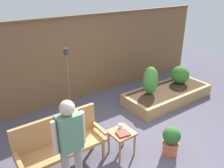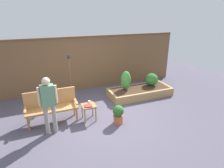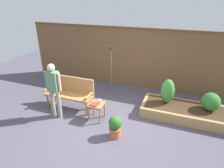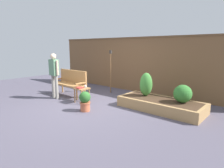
{
  "view_description": "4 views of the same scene",
  "coord_description": "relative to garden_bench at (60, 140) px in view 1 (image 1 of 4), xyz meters",
  "views": [
    {
      "loc": [
        -2.53,
        -2.56,
        2.92
      ],
      "look_at": [
        0.09,
        1.1,
        0.91
      ],
      "focal_mm": 37.45,
      "sensor_mm": 36.0,
      "label": 1
    },
    {
      "loc": [
        -1.65,
        -4.79,
        3.03
      ],
      "look_at": [
        0.44,
        0.37,
        0.93
      ],
      "focal_mm": 30.68,
      "sensor_mm": 36.0,
      "label": 2
    },
    {
      "loc": [
        1.54,
        -3.89,
        3.11
      ],
      "look_at": [
        -0.21,
        0.78,
        0.81
      ],
      "focal_mm": 30.68,
      "sensor_mm": 36.0,
      "label": 3
    },
    {
      "loc": [
        4.29,
        -3.87,
        1.79
      ],
      "look_at": [
        0.59,
        0.44,
        0.69
      ],
      "focal_mm": 30.99,
      "sensor_mm": 36.0,
      "label": 4
    }
  ],
  "objects": [
    {
      "name": "tiki_torch",
      "position": [
        0.81,
        1.3,
        0.59
      ],
      "size": [
        0.1,
        0.1,
        1.65
      ],
      "color": "brown",
      "rests_on": "ground_plane"
    },
    {
      "name": "side_table",
      "position": [
        1.01,
        -0.35,
        -0.15
      ],
      "size": [
        0.4,
        0.4,
        0.48
      ],
      "color": "#9E7042",
      "rests_on": "ground_plane"
    },
    {
      "name": "raised_planter_bed",
      "position": [
        3.3,
        0.63,
        -0.39
      ],
      "size": [
        2.4,
        1.0,
        0.3
      ],
      "color": "#AD8451",
      "rests_on": "ground_plane"
    },
    {
      "name": "garden_bench",
      "position": [
        0.0,
        0.0,
        0.0
      ],
      "size": [
        1.44,
        0.48,
        0.94
      ],
      "color": "#B77F47",
      "rests_on": "ground_plane"
    },
    {
      "name": "fence_back",
      "position": [
        1.42,
        2.15,
        0.55
      ],
      "size": [
        8.4,
        0.14,
        2.16
      ],
      "color": "brown",
      "rests_on": "ground_plane"
    },
    {
      "name": "shrub_far_corner",
      "position": [
        3.87,
        0.74,
        -0.0
      ],
      "size": [
        0.49,
        0.49,
        0.49
      ],
      "color": "brown",
      "rests_on": "raised_planter_bed"
    },
    {
      "name": "person_by_bench",
      "position": [
        -0.09,
        -0.62,
        0.39
      ],
      "size": [
        0.47,
        0.2,
        1.56
      ],
      "color": "gray",
      "rests_on": "ground_plane"
    },
    {
      "name": "book_on_table",
      "position": [
        0.98,
        -0.41,
        -0.05
      ],
      "size": [
        0.23,
        0.22,
        0.03
      ],
      "primitive_type": "cube",
      "rotation": [
        0.0,
        0.0,
        -0.15
      ],
      "color": "#B2332D",
      "rests_on": "side_table"
    },
    {
      "name": "potted_boxwood",
      "position": [
        1.74,
        -0.86,
        -0.24
      ],
      "size": [
        0.32,
        0.32,
        0.56
      ],
      "color": "#C66642",
      "rests_on": "ground_plane"
    },
    {
      "name": "shrub_near_bench",
      "position": [
        2.74,
        0.74,
        0.11
      ],
      "size": [
        0.38,
        0.38,
        0.71
      ],
      "color": "brown",
      "rests_on": "raised_planter_bed"
    },
    {
      "name": "ground_plane",
      "position": [
        1.42,
        -0.45,
        -0.54
      ],
      "size": [
        14.0,
        14.0,
        0.0
      ],
      "primitive_type": "plane",
      "color": "#514C5B"
    },
    {
      "name": "cup_on_table",
      "position": [
        1.07,
        -0.24,
        -0.02
      ],
      "size": [
        0.11,
        0.07,
        0.08
      ],
      "color": "white",
      "rests_on": "side_table"
    }
  ]
}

